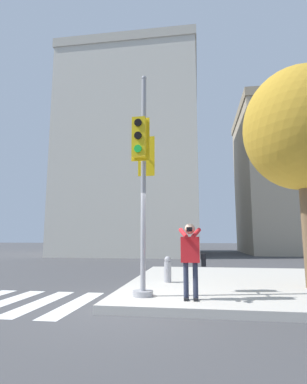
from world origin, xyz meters
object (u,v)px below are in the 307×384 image
object	(u,v)px
street_tree	(301,129)
fire_hydrant	(168,269)
traffic_signal_pole	(143,170)
person_photographer	(191,254)

from	to	relation	value
street_tree	fire_hydrant	bearing A→B (deg)	172.92
street_tree	fire_hydrant	distance (m)	5.53
traffic_signal_pole	fire_hydrant	size ratio (longest dim) A/B	7.08
traffic_signal_pole	street_tree	xyz separation A→B (m)	(4.19, 1.71, 1.42)
traffic_signal_pole	street_tree	size ratio (longest dim) A/B	0.87
person_photographer	fire_hydrant	size ratio (longest dim) A/B	2.13
person_photographer	street_tree	world-z (taller)	street_tree
traffic_signal_pole	person_photographer	xyz separation A→B (m)	(1.09, -0.25, -1.94)
person_photographer	traffic_signal_pole	bearing A→B (deg)	167.01
street_tree	traffic_signal_pole	bearing A→B (deg)	-157.78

